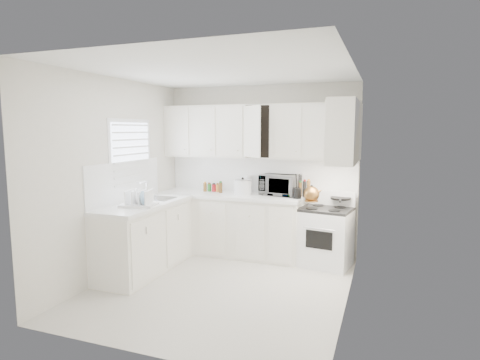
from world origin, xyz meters
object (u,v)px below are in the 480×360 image
at_px(tea_kettle, 312,193).
at_px(rice_cooker, 243,186).
at_px(stove, 325,229).
at_px(dish_rack, 138,197).
at_px(microwave, 280,183).
at_px(utensil_crock, 297,186).

distance_m(tea_kettle, rice_cooker, 1.09).
relative_size(stove, dish_rack, 2.45).
bearing_deg(rice_cooker, microwave, 34.57).
height_order(rice_cooker, utensil_crock, utensil_crock).
xyz_separation_m(stove, dish_rack, (-2.21, -1.29, 0.54)).
distance_m(tea_kettle, utensil_crock, 0.27).
height_order(stove, microwave, microwave).
xyz_separation_m(stove, rice_cooker, (-1.26, 0.03, 0.55)).
height_order(stove, rice_cooker, rice_cooker).
bearing_deg(stove, microwave, 173.67).
distance_m(microwave, rice_cooker, 0.57).
bearing_deg(dish_rack, stove, 17.49).
bearing_deg(rice_cooker, dish_rack, -108.43).
relative_size(tea_kettle, dish_rack, 0.62).
height_order(stove, tea_kettle, tea_kettle).
bearing_deg(tea_kettle, dish_rack, -144.69).
xyz_separation_m(tea_kettle, microwave, (-0.54, 0.36, 0.07)).
relative_size(microwave, rice_cooker, 2.12).
xyz_separation_m(microwave, rice_cooker, (-0.54, -0.17, -0.06)).
relative_size(stove, utensil_crock, 2.89).
xyz_separation_m(rice_cooker, dish_rack, (-0.95, -1.32, -0.01)).
bearing_deg(microwave, rice_cooker, -153.24).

